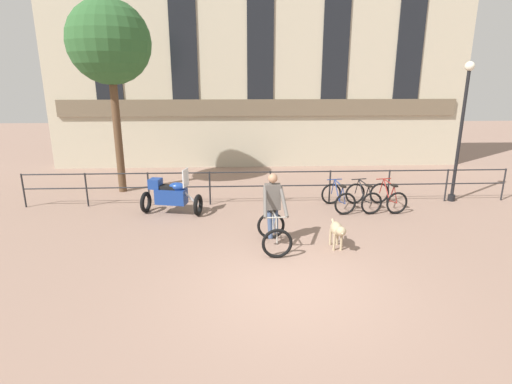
# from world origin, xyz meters

# --- Properties ---
(ground_plane) EXTENTS (60.00, 60.00, 0.00)m
(ground_plane) POSITION_xyz_m (0.00, 0.00, 0.00)
(ground_plane) COLOR #8E7060
(canal_railing) EXTENTS (15.05, 0.05, 1.05)m
(canal_railing) POSITION_xyz_m (-0.00, 5.20, 0.71)
(canal_railing) COLOR #232326
(canal_railing) RESTS_ON ground_plane
(building_facade) EXTENTS (18.00, 0.72, 10.32)m
(building_facade) POSITION_xyz_m (-0.00, 10.99, 5.13)
(building_facade) COLOR #BCB299
(building_facade) RESTS_ON ground_plane
(cyclist_with_bike) EXTENTS (0.72, 1.20, 1.70)m
(cyclist_with_bike) POSITION_xyz_m (-0.20, 1.93, 0.76)
(cyclist_with_bike) COLOR black
(cyclist_with_bike) RESTS_ON ground_plane
(dog) EXTENTS (0.28, 0.93, 0.66)m
(dog) POSITION_xyz_m (1.25, 1.66, 0.46)
(dog) COLOR tan
(dog) RESTS_ON ground_plane
(parked_motorcycle) EXTENTS (1.81, 0.98, 1.35)m
(parked_motorcycle) POSITION_xyz_m (-2.94, 4.36, 0.56)
(parked_motorcycle) COLOR black
(parked_motorcycle) RESTS_ON ground_plane
(parked_bicycle_near_lamp) EXTENTS (0.82, 1.20, 0.86)m
(parked_bicycle_near_lamp) POSITION_xyz_m (1.99, 4.54, 0.36)
(parked_bicycle_near_lamp) COLOR black
(parked_bicycle_near_lamp) RESTS_ON ground_plane
(parked_bicycle_mid_left) EXTENTS (0.84, 1.21, 0.86)m
(parked_bicycle_mid_left) POSITION_xyz_m (2.75, 4.54, 0.36)
(parked_bicycle_mid_left) COLOR black
(parked_bicycle_mid_left) RESTS_ON ground_plane
(parked_bicycle_mid_right) EXTENTS (0.81, 1.19, 0.86)m
(parked_bicycle_mid_right) POSITION_xyz_m (3.51, 4.54, 0.36)
(parked_bicycle_mid_right) COLOR black
(parked_bicycle_mid_right) RESTS_ON ground_plane
(street_lamp) EXTENTS (0.28, 0.28, 4.29)m
(street_lamp) POSITION_xyz_m (5.86, 5.23, 2.41)
(street_lamp) COLOR black
(street_lamp) RESTS_ON ground_plane
(tree_canalside_left) EXTENTS (2.63, 2.63, 6.23)m
(tree_canalside_left) POSITION_xyz_m (-5.03, 6.90, 4.87)
(tree_canalside_left) COLOR brown
(tree_canalside_left) RESTS_ON ground_plane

